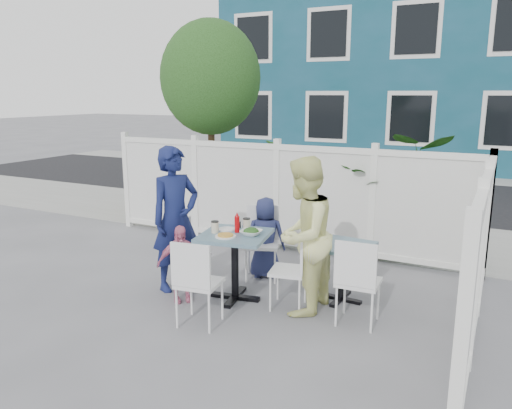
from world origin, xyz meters
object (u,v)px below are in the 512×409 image
at_px(spare_table, 342,257).
at_px(chair_near, 196,278).
at_px(utility_cabinet, 181,179).
at_px(main_table, 235,249).
at_px(man, 176,219).
at_px(chair_right, 295,264).
at_px(toddler, 180,264).
at_px(chair_left, 186,248).
at_px(boy, 265,238).
at_px(woman, 303,236).
at_px(chair_back, 262,236).

xyz_separation_m(spare_table, chair_near, (-1.11, -1.32, 0.01)).
xyz_separation_m(utility_cabinet, chair_near, (3.26, -4.39, -0.08)).
xyz_separation_m(main_table, man, (-0.80, -0.01, 0.26)).
distance_m(chair_right, man, 1.56).
bearing_deg(chair_right, toddler, 97.41).
distance_m(chair_left, chair_near, 1.16).
height_order(spare_table, boy, boy).
bearing_deg(utility_cabinet, toddler, -58.03).
height_order(chair_left, chair_near, chair_near).
relative_size(spare_table, toddler, 0.76).
bearing_deg(man, chair_right, -63.85).
height_order(main_table, chair_right, chair_right).
relative_size(main_table, chair_near, 0.94).
bearing_deg(man, main_table, -66.42).
relative_size(chair_near, woman, 0.54).
xyz_separation_m(man, woman, (1.60, 0.06, -0.02)).
bearing_deg(spare_table, chair_near, -130.09).
distance_m(main_table, chair_near, 0.81).
relative_size(chair_left, chair_back, 0.90).
bearing_deg(toddler, woman, -29.84).
bearing_deg(chair_left, woman, 98.63).
relative_size(utility_cabinet, main_table, 1.43).
xyz_separation_m(chair_left, man, (-0.07, -0.10, 0.38)).
distance_m(chair_near, boy, 1.61).
xyz_separation_m(chair_right, man, (-1.51, -0.09, 0.36)).
bearing_deg(chair_near, main_table, 81.82).
height_order(utility_cabinet, toddler, utility_cabinet).
distance_m(chair_left, man, 0.40).
xyz_separation_m(chair_near, woman, (0.80, 0.85, 0.32)).
relative_size(chair_near, toddler, 1.02).
xyz_separation_m(utility_cabinet, chair_left, (2.53, -3.50, -0.13)).
height_order(chair_left, toddler, toddler).
height_order(man, toddler, man).
xyz_separation_m(man, boy, (0.80, 0.82, -0.34)).
xyz_separation_m(chair_back, boy, (0.04, 0.01, -0.01)).
relative_size(chair_left, chair_near, 0.91).
bearing_deg(man, woman, -64.98).
bearing_deg(main_table, utility_cabinet, 132.30).
bearing_deg(man, chair_near, -111.85).
relative_size(main_table, chair_back, 0.93).
distance_m(chair_back, woman, 1.18).
distance_m(chair_right, chair_back, 1.05).
relative_size(utility_cabinet, chair_left, 1.47).
xyz_separation_m(chair_left, boy, (0.73, 0.72, 0.04)).
bearing_deg(chair_back, chair_left, 24.56).
bearing_deg(chair_right, main_table, 85.59).
bearing_deg(toddler, chair_left, 70.68).
height_order(utility_cabinet, spare_table, utility_cabinet).
bearing_deg(boy, chair_back, -12.11).
bearing_deg(chair_right, spare_table, -52.65).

